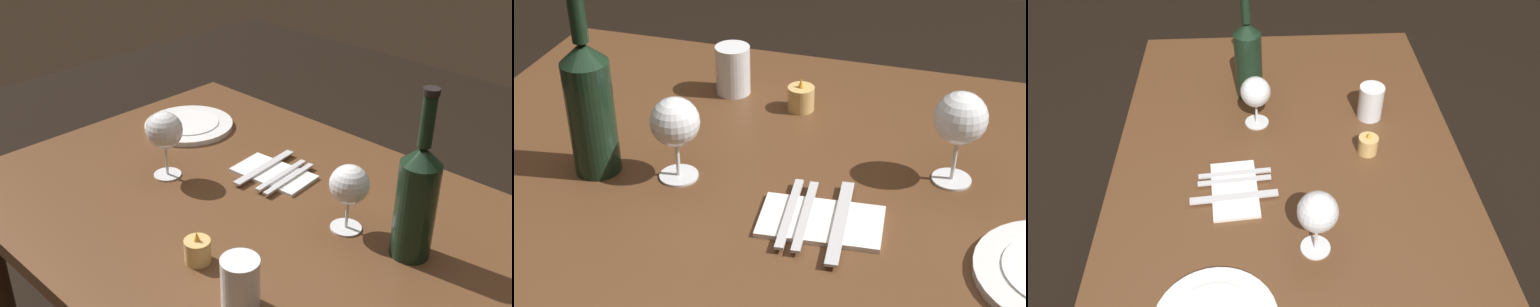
% 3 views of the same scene
% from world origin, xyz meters
% --- Properties ---
extents(dining_table, '(1.30, 0.90, 0.74)m').
position_xyz_m(dining_table, '(0.00, 0.00, 0.65)').
color(dining_table, '#56351E').
rests_on(dining_table, ground).
extents(wine_glass_left, '(0.09, 0.09, 0.16)m').
position_xyz_m(wine_glass_left, '(0.27, 0.04, 0.86)').
color(wine_glass_left, white).
rests_on(wine_glass_left, dining_table).
extents(wine_glass_right, '(0.08, 0.08, 0.15)m').
position_xyz_m(wine_glass_right, '(-0.17, -0.08, 0.84)').
color(wine_glass_right, white).
rests_on(wine_glass_right, dining_table).
extents(wine_bottle, '(0.08, 0.08, 0.35)m').
position_xyz_m(wine_bottle, '(-0.31, -0.10, 0.87)').
color(wine_bottle, black).
rests_on(wine_bottle, dining_table).
extents(water_tumbler, '(0.07, 0.07, 0.10)m').
position_xyz_m(water_tumbler, '(-0.19, 0.24, 0.78)').
color(water_tumbler, white).
rests_on(water_tumbler, dining_table).
extents(votive_candle, '(0.05, 0.05, 0.07)m').
position_xyz_m(votive_candle, '(-0.04, 0.21, 0.76)').
color(votive_candle, '#DBB266').
rests_on(votive_candle, dining_table).
extents(folded_napkin, '(0.20, 0.13, 0.01)m').
position_xyz_m(folded_napkin, '(0.09, -0.14, 0.74)').
color(folded_napkin, white).
rests_on(folded_napkin, dining_table).
extents(fork_inner, '(0.03, 0.18, 0.00)m').
position_xyz_m(fork_inner, '(0.06, -0.14, 0.75)').
color(fork_inner, silver).
rests_on(fork_inner, folded_napkin).
extents(fork_outer, '(0.03, 0.18, 0.00)m').
position_xyz_m(fork_outer, '(0.04, -0.14, 0.75)').
color(fork_outer, silver).
rests_on(fork_outer, folded_napkin).
extents(table_knife, '(0.04, 0.21, 0.00)m').
position_xyz_m(table_knife, '(0.12, -0.14, 0.75)').
color(table_knife, silver).
rests_on(table_knife, folded_napkin).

